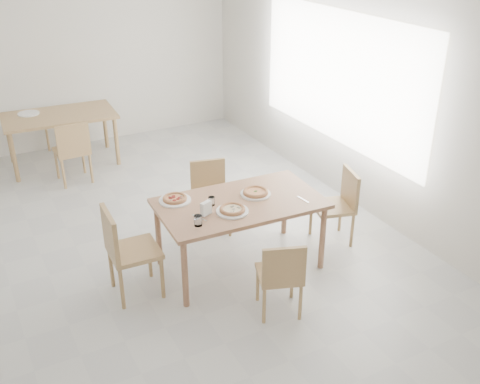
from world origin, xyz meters
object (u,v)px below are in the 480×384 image
plate_mushroom (232,211)px  pizza_pepperoni (175,198)px  chair_east (340,201)px  chair_back_s (72,148)px  plate_pepperoni (175,200)px  pizza_margherita (256,192)px  plate_empty (29,114)px  pizza_mushroom (232,209)px  tumbler_b (212,201)px  chair_south (281,274)px  chair_west (125,247)px  plate_margherita (256,194)px  second_table (60,120)px  main_table (240,208)px  napkin_holder (206,209)px  chair_back_n (57,115)px  chair_north (210,191)px  tumbler_a (198,221)px

plate_mushroom → pizza_pepperoni: size_ratio=0.98×
chair_east → chair_back_s: (-2.22, 2.87, 0.02)m
plate_pepperoni → pizza_margherita: pizza_margherita is taller
plate_empty → pizza_margherita: bearing=-66.9°
plate_mushroom → pizza_mushroom: pizza_mushroom is taller
tumbler_b → chair_south: bearing=-76.9°
chair_west → plate_mushroom: chair_west is taller
plate_margherita → second_table: 3.71m
main_table → napkin_holder: size_ratio=12.02×
second_table → chair_back_s: 0.77m
chair_back_s → plate_pepperoni: bearing=98.6°
plate_margherita → napkin_holder: size_ratio=2.21×
pizza_mushroom → chair_back_n: 4.59m
chair_north → chair_east: size_ratio=0.97×
pizza_mushroom → napkin_holder: size_ratio=2.29×
chair_back_s → plate_empty: (-0.36, 0.96, 0.26)m
pizza_pepperoni → second_table: (-0.44, 3.25, -0.11)m
chair_south → pizza_mushroom: size_ratio=2.45×
main_table → chair_east: size_ratio=2.00×
pizza_margherita → chair_back_n: 4.46m
chair_south → plate_empty: bearing=-54.2°
pizza_margherita → napkin_holder: bearing=-166.4°
plate_margherita → pizza_margherita: bearing=0.0°
tumbler_a → napkin_holder: (0.15, 0.14, 0.02)m
chair_west → pizza_mushroom: 1.06m
pizza_mushroom → second_table: pizza_mushroom is taller
chair_south → pizza_margherita: 1.03m
pizza_margherita → tumbler_b: size_ratio=3.76×
main_table → pizza_pepperoni: 0.65m
plate_pepperoni → second_table: (-0.44, 3.25, -0.09)m
pizza_mushroom → tumbler_b: 0.25m
chair_west → plate_margherita: chair_west is taller
tumbler_b → second_table: tumbler_b is taller
pizza_margherita → chair_back_s: bearing=114.0°
plate_margherita → tumbler_b: size_ratio=3.56×
tumbler_a → napkin_holder: 0.20m
plate_pepperoni → napkin_holder: 0.44m
chair_south → napkin_holder: (-0.35, 0.79, 0.37)m
plate_pepperoni → second_table: size_ratio=0.20×
chair_north → plate_empty: chair_north is taller
plate_pepperoni → second_table: plate_pepperoni is taller
chair_north → napkin_holder: bearing=-103.6°
chair_east → tumbler_b: 1.52m
main_table → tumbler_a: bearing=-154.5°
pizza_margherita → pizza_pepperoni: bearing=161.7°
main_table → chair_back_s: size_ratio=1.92×
pizza_margherita → napkin_holder: size_ratio=2.33×
chair_west → main_table: bearing=-91.2°
chair_west → chair_east: bearing=-90.8°
chair_south → chair_east: 1.51m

